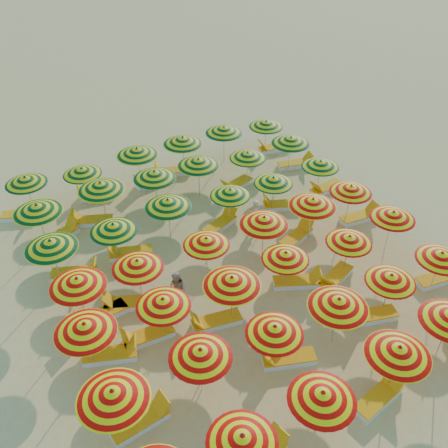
{
  "coord_description": "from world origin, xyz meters",
  "views": [
    {
      "loc": [
        -7.21,
        -12.85,
        13.05
      ],
      "look_at": [
        0.0,
        0.5,
        1.6
      ],
      "focal_mm": 40.0,
      "sensor_mm": 36.0,
      "label": 1
    }
  ],
  "objects_px": {
    "umbrella_14": "(232,281)",
    "lounger_29": "(172,171)",
    "umbrella_32": "(155,175)",
    "lounger_15": "(297,237)",
    "umbrella_13": "(163,302)",
    "lounger_23": "(92,221)",
    "lounger_10": "(215,321)",
    "lounger_12": "(335,278)",
    "umbrella_39": "(183,140)",
    "lounger_11": "(297,282)",
    "umbrella_36": "(26,180)",
    "umbrella_19": "(137,264)",
    "umbrella_31": "(101,186)",
    "lounger_26": "(23,215)",
    "umbrella_18": "(77,282)",
    "umbrella_7": "(200,353)",
    "lounger_28": "(152,181)",
    "lounger_27": "(97,194)",
    "lounger_2": "(379,398)",
    "umbrella_38": "(137,152)",
    "lounger_16": "(359,217)",
    "umbrella_3": "(399,351)",
    "umbrella_11": "(441,256)",
    "umbrella_33": "(198,162)",
    "umbrella_12": "(85,327)",
    "lounger_5": "(287,358)",
    "umbrella_10": "(391,278)",
    "lounger_13": "(102,315)",
    "umbrella_35": "(291,140)",
    "umbrella_15": "(286,256)",
    "umbrella_22": "(313,202)",
    "lounger_18": "(130,253)",
    "umbrella_41": "(266,124)",
    "lounger_30": "(273,148)",
    "umbrella_23": "(351,189)",
    "lounger_8": "(112,354)",
    "lounger_25": "(295,164)",
    "beachgoer_b": "(177,290)",
    "umbrella_24": "(51,244)",
    "lounger_20": "(281,205)",
    "umbrella_2": "(322,396)",
    "lounger_9": "(147,336)",
    "umbrella_21": "(264,221)",
    "lounger_21": "(326,188)",
    "umbrella_1": "(242,439)",
    "umbrella_29": "(320,164)",
    "umbrella_20": "(206,241)",
    "lounger_6": "(371,316)",
    "lounger_22": "(60,236)",
    "umbrella_25": "(113,227)",
    "lounger_14": "(127,303)"
  },
  "relations": [
    {
      "from": "umbrella_14",
      "to": "lounger_29",
      "type": "relative_size",
      "value": 1.4
    },
    {
      "from": "umbrella_32",
      "to": "lounger_15",
      "type": "height_order",
      "value": "umbrella_32"
    },
    {
      "from": "umbrella_13",
      "to": "lounger_23",
      "type": "bearing_deg",
      "value": 92.86
    },
    {
      "from": "lounger_10",
      "to": "lounger_12",
      "type": "bearing_deg",
      "value": -173.57
    },
    {
      "from": "umbrella_39",
      "to": "lounger_11",
      "type": "relative_size",
      "value": 1.13
    },
    {
      "from": "umbrella_36",
      "to": "umbrella_19",
      "type": "bearing_deg",
      "value": -72.54
    },
    {
      "from": "umbrella_31",
      "to": "lounger_26",
      "type": "bearing_deg",
      "value": 146.87
    },
    {
      "from": "umbrella_18",
      "to": "umbrella_7",
      "type": "bearing_deg",
      "value": -62.9
    },
    {
      "from": "lounger_12",
      "to": "lounger_28",
      "type": "bearing_deg",
      "value": -91.74
    },
    {
      "from": "lounger_15",
      "to": "lounger_27",
      "type": "xyz_separation_m",
      "value": [
        -6.36,
        7.05,
        0.0
      ]
    },
    {
      "from": "lounger_2",
      "to": "umbrella_38",
      "type": "bearing_deg",
      "value": 86.53
    },
    {
      "from": "lounger_16",
      "to": "umbrella_3",
      "type": "bearing_deg",
      "value": -120.31
    },
    {
      "from": "umbrella_11",
      "to": "umbrella_33",
      "type": "bearing_deg",
      "value": 116.09
    },
    {
      "from": "umbrella_12",
      "to": "umbrella_33",
      "type": "relative_size",
      "value": 0.84
    },
    {
      "from": "lounger_29",
      "to": "lounger_15",
      "type": "bearing_deg",
      "value": 127.34
    },
    {
      "from": "lounger_5",
      "to": "lounger_23",
      "type": "distance_m",
      "value": 10.65
    },
    {
      "from": "umbrella_10",
      "to": "lounger_13",
      "type": "xyz_separation_m",
      "value": [
        -8.79,
        4.35,
        -1.44
      ]
    },
    {
      "from": "umbrella_35",
      "to": "lounger_23",
      "type": "xyz_separation_m",
      "value": [
        -9.99,
        0.4,
        -1.6
      ]
    },
    {
      "from": "umbrella_15",
      "to": "umbrella_13",
      "type": "bearing_deg",
      "value": -178.93
    },
    {
      "from": "lounger_5",
      "to": "lounger_27",
      "type": "relative_size",
      "value": 1.01
    },
    {
      "from": "umbrella_33",
      "to": "umbrella_22",
      "type": "bearing_deg",
      "value": -62.71
    },
    {
      "from": "lounger_18",
      "to": "lounger_27",
      "type": "xyz_separation_m",
      "value": [
        0.1,
        4.74,
        0.0
      ]
    },
    {
      "from": "lounger_15",
      "to": "lounger_23",
      "type": "xyz_separation_m",
      "value": [
        -7.18,
        5.14,
        0.0
      ]
    },
    {
      "from": "umbrella_41",
      "to": "umbrella_13",
      "type": "bearing_deg",
      "value": -136.27
    },
    {
      "from": "umbrella_39",
      "to": "lounger_30",
      "type": "relative_size",
      "value": 1.14
    },
    {
      "from": "umbrella_23",
      "to": "lounger_27",
      "type": "distance_m",
      "value": 11.49
    },
    {
      "from": "umbrella_35",
      "to": "lounger_8",
      "type": "relative_size",
      "value": 1.15
    },
    {
      "from": "lounger_25",
      "to": "beachgoer_b",
      "type": "relative_size",
      "value": 1.26
    },
    {
      "from": "lounger_23",
      "to": "beachgoer_b",
      "type": "height_order",
      "value": "beachgoer_b"
    },
    {
      "from": "umbrella_23",
      "to": "umbrella_24",
      "type": "xyz_separation_m",
      "value": [
        -11.91,
        2.14,
        0.12
      ]
    },
    {
      "from": "lounger_20",
      "to": "umbrella_22",
      "type": "bearing_deg",
      "value": 108.5
    },
    {
      "from": "umbrella_2",
      "to": "lounger_18",
      "type": "height_order",
      "value": "umbrella_2"
    },
    {
      "from": "umbrella_39",
      "to": "lounger_23",
      "type": "relative_size",
      "value": 1.13
    },
    {
      "from": "umbrella_22",
      "to": "lounger_9",
      "type": "xyz_separation_m",
      "value": [
        -7.92,
        -1.87,
        -1.65
      ]
    },
    {
      "from": "umbrella_32",
      "to": "beachgoer_b",
      "type": "relative_size",
      "value": 1.45
    },
    {
      "from": "umbrella_32",
      "to": "lounger_28",
      "type": "distance_m",
      "value": 2.61
    },
    {
      "from": "umbrella_24",
      "to": "umbrella_33",
      "type": "height_order",
      "value": "umbrella_33"
    },
    {
      "from": "umbrella_2",
      "to": "umbrella_21",
      "type": "xyz_separation_m",
      "value": [
        2.67,
        7.12,
        0.06
      ]
    },
    {
      "from": "umbrella_10",
      "to": "lounger_29",
      "type": "xyz_separation_m",
      "value": [
        -2.79,
        12.04,
        -1.44
      ]
    },
    {
      "from": "umbrella_7",
      "to": "lounger_13",
      "type": "xyz_separation_m",
      "value": [
        -1.78,
        4.2,
        -1.57
      ]
    },
    {
      "from": "lounger_21",
      "to": "lounger_23",
      "type": "bearing_deg",
      "value": -22.26
    },
    {
      "from": "umbrella_1",
      "to": "umbrella_19",
      "type": "relative_size",
      "value": 0.93
    },
    {
      "from": "umbrella_14",
      "to": "lounger_21",
      "type": "relative_size",
      "value": 1.42
    },
    {
      "from": "umbrella_29",
      "to": "lounger_8",
      "type": "distance_m",
      "value": 12.51
    },
    {
      "from": "umbrella_20",
      "to": "umbrella_31",
      "type": "relative_size",
      "value": 0.94
    },
    {
      "from": "umbrella_12",
      "to": "lounger_6",
      "type": "relative_size",
      "value": 1.15
    },
    {
      "from": "umbrella_11",
      "to": "lounger_28",
      "type": "bearing_deg",
      "value": 118.53
    },
    {
      "from": "lounger_22",
      "to": "umbrella_11",
      "type": "bearing_deg",
      "value": -62.84
    },
    {
      "from": "umbrella_7",
      "to": "umbrella_39",
      "type": "relative_size",
      "value": 0.97
    },
    {
      "from": "umbrella_25",
      "to": "lounger_14",
      "type": "height_order",
      "value": "umbrella_25"
    }
  ]
}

